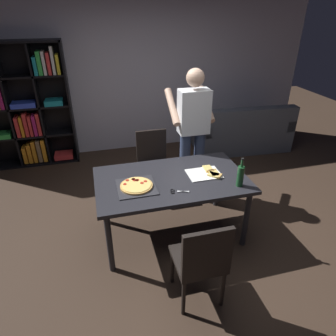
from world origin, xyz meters
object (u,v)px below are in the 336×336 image
Objects in this scene: chair_near_camera at (202,259)px; wine_bottle at (240,176)px; dining_table at (172,184)px; couch at (241,133)px; chair_far_side at (153,159)px; pepperoni_pizza_on_tray at (136,186)px; person_serving_pizza at (193,128)px; kitchen_scissors at (176,191)px; bookshelf at (24,107)px.

chair_near_camera is 2.85× the size of wine_bottle.
dining_table is 0.93× the size of couch.
couch is (1.90, 2.95, -0.21)m from chair_near_camera.
chair_far_side reaches higher than couch.
chair_far_side is at bearing -151.56° from couch.
wine_bottle is (0.64, 0.65, 0.36)m from chair_near_camera.
pepperoni_pizza_on_tray reaches higher than dining_table.
chair_far_side is 2.85× the size of wine_bottle.
chair_far_side is at bearing 116.64° from wine_bottle.
chair_near_camera is at bearing -105.90° from person_serving_pizza.
person_serving_pizza is 1.15m from kitchen_scissors.
kitchen_scissors is at bearing -91.12° from chair_far_side.
person_serving_pizza is 8.81× the size of kitchen_scissors.
person_serving_pizza is (2.26, -1.64, 0.03)m from bookshelf.
chair_far_side is 0.46× the size of bookshelf.
wine_bottle is (1.03, -0.24, 0.10)m from pepperoni_pizza_on_tray.
dining_table is 2.77m from couch.
dining_table is at bearing 84.78° from kitchen_scissors.
bookshelf reaches higher than pepperoni_pizza_on_tray.
pepperoni_pizza_on_tray is 0.41m from kitchen_scissors.
pepperoni_pizza_on_tray is at bearing 153.32° from kitchen_scissors.
wine_bottle is (0.64, -1.27, 0.36)m from chair_far_side.
wine_bottle reaches higher than couch.
pepperoni_pizza_on_tray is (-0.39, -1.04, 0.25)m from chair_far_side.
chair_near_camera is 3.81m from bookshelf.
dining_table is at bearing 90.00° from chair_near_camera.
dining_table is at bearing 153.85° from wine_bottle.
couch is at bearing -6.11° from bookshelf.
chair_far_side is 0.51× the size of person_serving_pizza.
chair_near_camera is (-0.00, -0.96, -0.16)m from dining_table.
couch is 5.54× the size of wine_bottle.
kitchen_scissors is (-0.02, 0.70, 0.24)m from chair_near_camera.
chair_near_camera is 4.53× the size of kitchen_scissors.
chair_far_side is at bearing 90.00° from dining_table.
person_serving_pizza reaches higher than dining_table.
couch is at bearing 61.34° from wine_bottle.
person_serving_pizza reaches higher than chair_near_camera.
pepperoni_pizza_on_tray is 1.24× the size of wine_bottle.
bookshelf is at bearing 173.89° from couch.
bookshelf is at bearing 131.87° from wine_bottle.
bookshelf is 3.62m from wine_bottle.
person_serving_pizza is at bearing 63.11° from kitchen_scissors.
pepperoni_pizza_on_tray is 1.98× the size of kitchen_scissors.
kitchen_scissors is (1.75, -2.64, -0.21)m from bookshelf.
chair_near_camera is 0.46× the size of bookshelf.
bookshelf is (-1.78, 1.42, 0.46)m from chair_far_side.
kitchen_scissors is at bearing -26.68° from pepperoni_pizza_on_tray.
chair_far_side is (0.00, 0.96, -0.16)m from dining_table.
dining_table is 0.74m from wine_bottle.
chair_near_camera is at bearing -62.01° from bookshelf.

